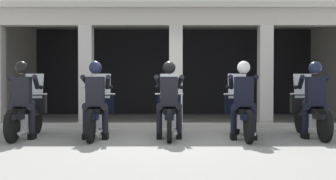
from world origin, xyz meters
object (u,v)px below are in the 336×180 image
(police_officer_left, at_px, (94,93))
(police_officer_far_right, at_px, (314,93))
(police_officer_right, at_px, (242,93))
(motorcycle_right, at_px, (240,114))
(police_officer_far_left, at_px, (21,93))
(motorcycle_left, at_px, (97,114))
(police_officer_center, at_px, (168,93))
(motorcycle_center, at_px, (168,113))
(motorcycle_far_left, at_px, (26,114))
(motorcycle_far_right, at_px, (309,113))

(police_officer_left, distance_m, police_officer_far_right, 4.48)
(police_officer_right, relative_size, police_officer_far_right, 1.00)
(motorcycle_right, height_order, police_officer_right, police_officer_right)
(police_officer_far_left, distance_m, motorcycle_left, 1.58)
(police_officer_far_left, height_order, police_officer_left, same)
(police_officer_left, height_order, police_officer_center, same)
(motorcycle_center, bearing_deg, police_officer_far_left, -178.34)
(police_officer_center, distance_m, motorcycle_right, 1.57)
(motorcycle_far_left, bearing_deg, police_officer_left, -18.29)
(police_officer_right, relative_size, motorcycle_far_right, 0.78)
(police_officer_left, bearing_deg, motorcycle_far_left, 171.44)
(police_officer_left, xyz_separation_m, police_officer_right, (2.99, -0.07, -0.00))
(motorcycle_right, xyz_separation_m, police_officer_right, (-0.00, -0.28, 0.44))
(police_officer_center, bearing_deg, police_officer_left, 177.63)
(motorcycle_far_left, xyz_separation_m, police_officer_far_left, (-0.00, -0.28, 0.44))
(motorcycle_center, bearing_deg, motorcycle_left, 177.63)
(motorcycle_far_left, relative_size, motorcycle_left, 1.00)
(motorcycle_far_right, bearing_deg, motorcycle_center, 177.46)
(motorcycle_right, bearing_deg, police_officer_far_left, -177.55)
(police_officer_left, bearing_deg, motorcycle_left, 92.38)
(police_officer_center, bearing_deg, police_officer_far_right, -4.05)
(police_officer_right, bearing_deg, motorcycle_far_right, 16.58)
(motorcycle_far_right, bearing_deg, police_officer_right, -166.48)
(motorcycle_right, bearing_deg, motorcycle_left, 178.52)
(motorcycle_left, xyz_separation_m, police_officer_center, (1.49, -0.22, 0.44))
(motorcycle_center, height_order, police_officer_center, police_officer_center)
(motorcycle_left, bearing_deg, police_officer_center, -5.87)
(motorcycle_far_left, relative_size, police_officer_far_right, 1.29)
(motorcycle_center, height_order, police_officer_far_right, police_officer_far_right)
(motorcycle_far_left, distance_m, motorcycle_right, 4.48)
(motorcycle_far_left, distance_m, police_officer_left, 1.58)
(police_officer_center, height_order, motorcycle_far_right, police_officer_center)
(police_officer_far_left, bearing_deg, police_officer_left, -7.55)
(motorcycle_center, distance_m, police_officer_right, 1.61)
(motorcycle_left, distance_m, motorcycle_far_right, 4.48)
(motorcycle_far_left, distance_m, police_officer_center, 3.03)
(police_officer_left, xyz_separation_m, motorcycle_far_right, (4.48, 0.38, -0.44))
(police_officer_left, xyz_separation_m, police_officer_center, (1.49, 0.06, 0.00))
(police_officer_right, bearing_deg, motorcycle_left, 173.11)
(police_officer_far_left, distance_m, motorcycle_center, 3.04)
(motorcycle_right, xyz_separation_m, police_officer_far_right, (1.49, -0.12, 0.44))
(motorcycle_center, distance_m, police_officer_center, 0.52)
(police_officer_right, distance_m, police_officer_far_right, 1.50)
(motorcycle_right, height_order, motorcycle_far_right, same)
(motorcycle_far_left, bearing_deg, motorcycle_far_right, -6.32)
(police_officer_center, xyz_separation_m, police_officer_far_right, (2.99, 0.03, 0.00))
(police_officer_center, bearing_deg, police_officer_right, -9.73)
(police_officer_far_left, distance_m, motorcycle_far_right, 6.00)
(police_officer_far_left, relative_size, police_officer_left, 1.00)
(police_officer_left, relative_size, police_officer_center, 1.00)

